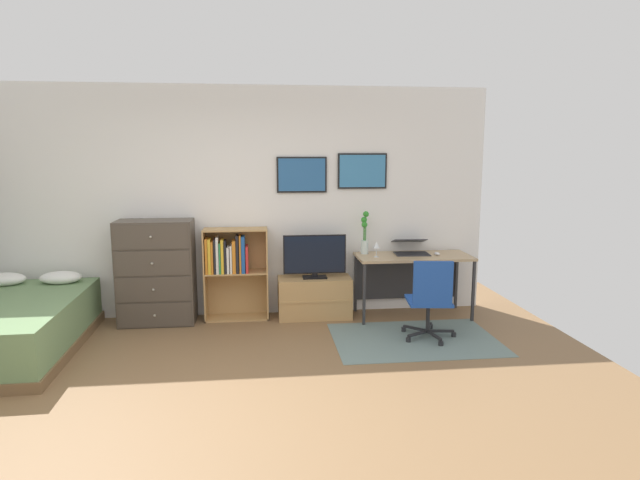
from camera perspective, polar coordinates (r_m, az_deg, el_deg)
ground_plane at (r=4.39m, az=-10.65°, el=-16.95°), size 7.20×7.20×0.00m
wall_back_with_posters at (r=6.39m, az=-9.34°, el=4.00°), size 6.12×0.09×2.70m
area_rug at (r=5.77m, az=10.06°, el=-10.35°), size 1.70×1.20×0.01m
bed at (r=6.07m, az=-30.47°, el=-7.99°), size 1.37×2.05×0.64m
dresser at (r=6.34m, az=-17.04°, el=-3.31°), size 0.84×0.46×1.19m
bookshelf at (r=6.29m, az=-9.43°, el=-2.60°), size 0.73×0.30×1.07m
tv_stand at (r=6.36m, az=-0.59°, el=-6.12°), size 0.85×0.41×0.48m
television at (r=6.23m, az=-0.57°, el=-1.81°), size 0.73×0.16×0.51m
desk at (r=6.48m, az=9.71°, el=-2.64°), size 1.34×0.60×0.74m
office_chair at (r=5.65m, az=11.67°, el=-6.01°), size 0.57×0.58×0.86m
laptop at (r=6.49m, az=9.63°, el=-0.80°), size 0.42×0.45×0.17m
computer_mouse at (r=6.44m, az=12.38°, el=-1.44°), size 0.06×0.10×0.03m
bamboo_vase at (r=6.36m, az=4.78°, el=0.54°), size 0.09×0.09×0.51m
wine_glass at (r=6.18m, az=6.04°, el=-0.60°), size 0.07×0.07×0.18m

